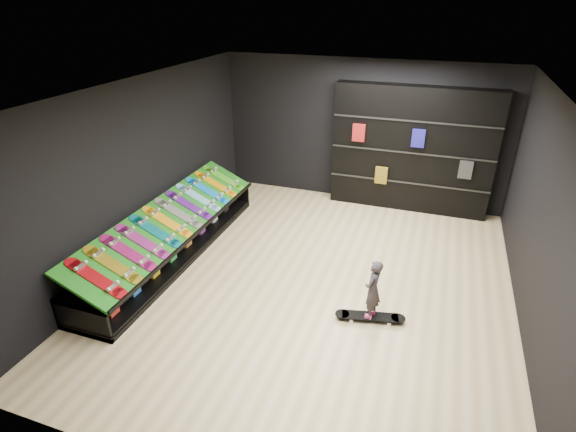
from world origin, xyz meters
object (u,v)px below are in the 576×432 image
(display_rack, at_px, (173,242))
(floor_skateboard, at_px, (370,318))
(child, at_px, (372,300))
(back_shelving, at_px, (412,150))

(display_rack, bearing_deg, floor_skateboard, -10.37)
(floor_skateboard, bearing_deg, child, 0.00)
(display_rack, height_order, back_shelving, back_shelving)
(floor_skateboard, bearing_deg, back_shelving, 76.72)
(back_shelving, bearing_deg, floor_skateboard, -90.85)
(floor_skateboard, height_order, child, child)
(back_shelving, bearing_deg, display_rack, -137.53)
(back_shelving, height_order, floor_skateboard, back_shelving)
(display_rack, distance_m, child, 3.63)
(floor_skateboard, xyz_separation_m, child, (0.00, 0.00, 0.31))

